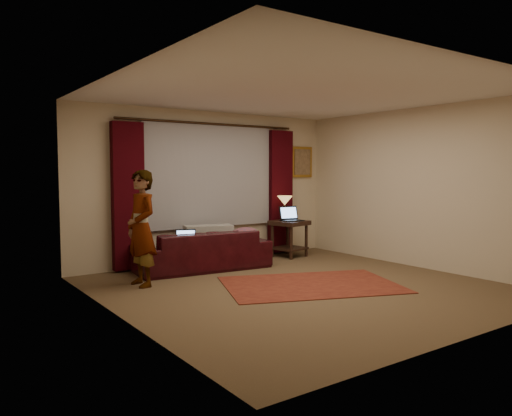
{
  "coord_description": "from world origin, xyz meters",
  "views": [
    {
      "loc": [
        -4.33,
        -5.09,
        1.57
      ],
      "look_at": [
        0.1,
        1.2,
        1.0
      ],
      "focal_mm": 35.0,
      "sensor_mm": 36.0,
      "label": 1
    }
  ],
  "objects_px": {
    "end_table": "(289,239)",
    "person": "(141,228)",
    "sofa": "(202,243)",
    "laptop_sofa": "(186,238)",
    "tiffany_lamp": "(285,208)",
    "laptop_table": "(292,214)"
  },
  "relations": [
    {
      "from": "end_table",
      "to": "person",
      "type": "xyz_separation_m",
      "value": [
        -3.13,
        -0.67,
        0.46
      ]
    },
    {
      "from": "sofa",
      "to": "person",
      "type": "bearing_deg",
      "value": 28.42
    },
    {
      "from": "laptop_sofa",
      "to": "end_table",
      "type": "relative_size",
      "value": 0.52
    },
    {
      "from": "sofa",
      "to": "end_table",
      "type": "bearing_deg",
      "value": -170.3
    },
    {
      "from": "end_table",
      "to": "tiffany_lamp",
      "type": "bearing_deg",
      "value": 105.49
    },
    {
      "from": "sofa",
      "to": "end_table",
      "type": "relative_size",
      "value": 3.22
    },
    {
      "from": "laptop_sofa",
      "to": "tiffany_lamp",
      "type": "height_order",
      "value": "tiffany_lamp"
    },
    {
      "from": "laptop_sofa",
      "to": "tiffany_lamp",
      "type": "relative_size",
      "value": 0.76
    },
    {
      "from": "sofa",
      "to": "end_table",
      "type": "xyz_separation_m",
      "value": [
        1.9,
        0.14,
        -0.1
      ]
    },
    {
      "from": "laptop_sofa",
      "to": "tiffany_lamp",
      "type": "distance_m",
      "value": 2.27
    },
    {
      "from": "person",
      "to": "sofa",
      "type": "bearing_deg",
      "value": 108.4
    },
    {
      "from": "sofa",
      "to": "person",
      "type": "xyz_separation_m",
      "value": [
        -1.23,
        -0.52,
        0.36
      ]
    },
    {
      "from": "laptop_sofa",
      "to": "end_table",
      "type": "xyz_separation_m",
      "value": [
        2.24,
        0.25,
        -0.21
      ]
    },
    {
      "from": "sofa",
      "to": "laptop_table",
      "type": "height_order",
      "value": "laptop_table"
    },
    {
      "from": "sofa",
      "to": "laptop_table",
      "type": "distance_m",
      "value": 1.94
    },
    {
      "from": "end_table",
      "to": "tiffany_lamp",
      "type": "distance_m",
      "value": 0.57
    },
    {
      "from": "sofa",
      "to": "person",
      "type": "distance_m",
      "value": 1.39
    },
    {
      "from": "laptop_table",
      "to": "person",
      "type": "height_order",
      "value": "person"
    },
    {
      "from": "laptop_table",
      "to": "tiffany_lamp",
      "type": "bearing_deg",
      "value": 109.52
    },
    {
      "from": "end_table",
      "to": "person",
      "type": "relative_size",
      "value": 0.42
    },
    {
      "from": "end_table",
      "to": "laptop_table",
      "type": "distance_m",
      "value": 0.47
    },
    {
      "from": "laptop_table",
      "to": "person",
      "type": "relative_size",
      "value": 0.25
    }
  ]
}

